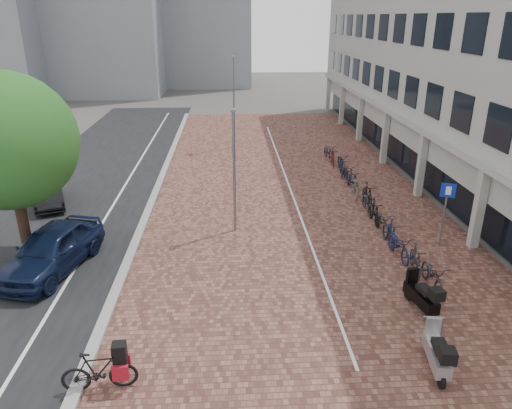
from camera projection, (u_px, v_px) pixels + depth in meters
The scene contains 17 objects.
ground at pixel (267, 310), 15.29m from camera, with size 140.00×140.00×0.00m, color #474442.
plaza_brick at pixel (285, 186), 26.52m from camera, with size 14.50×42.00×0.04m, color brown.
street_asphalt at pixel (86, 190), 25.92m from camera, with size 8.00×50.00×0.03m, color black.
curb at pixel (158, 187), 26.11m from camera, with size 0.35×42.00×0.14m, color gray.
lane_line at pixel (123, 189), 26.03m from camera, with size 0.12×44.00×0.00m, color white.
parking_line at pixel (289, 185), 26.52m from camera, with size 0.10×30.00×0.00m, color white.
office_building at pixel (466, 24), 27.70m from camera, with size 8.40×40.00×15.00m.
car_navy at pixel (52, 249), 17.45m from camera, with size 1.99×4.95×1.69m, color #0E1733.
car_dark at pixel (47, 192), 23.67m from camera, with size 1.37×3.93×1.30m, color black.
hero_bike at pixel (99, 370), 11.83m from camera, with size 1.94×0.70×1.34m.
scooter_mid at pixel (421, 294), 15.02m from camera, with size 0.57×1.81×1.25m, color black, non-canonical shape.
scooter_back at pixel (437, 351), 12.47m from camera, with size 0.57×1.83×1.26m, color #A3A3A8, non-canonical shape.
parking_sign at pixel (446, 204), 18.87m from camera, with size 0.55×0.23×2.74m.
lamp_near at pixel (234, 173), 19.97m from camera, with size 0.12×0.12×5.35m, color gray.
lamp_far at pixel (234, 104), 33.09m from camera, with size 0.12×0.12×6.31m, color slate.
street_tree at pixel (13, 144), 16.98m from camera, with size 4.95×4.95×7.19m.
bike_row at pixel (363, 194), 23.79m from camera, with size 1.21×18.11×1.05m.
Camera 1 is at (-1.11, -12.89, 8.84)m, focal length 33.16 mm.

